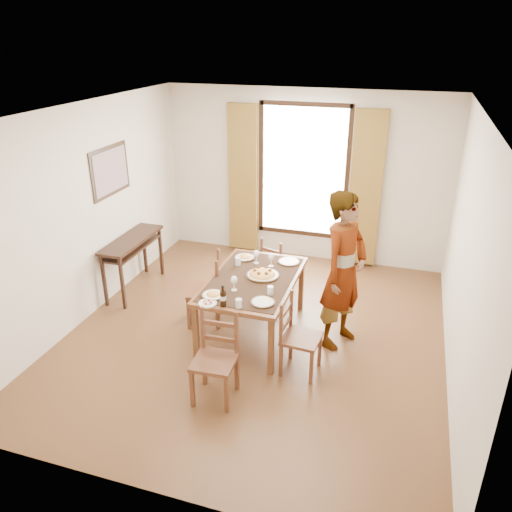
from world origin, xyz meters
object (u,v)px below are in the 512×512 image
(dining_table, at_px, (253,283))
(pasta_platter, at_px, (262,272))
(console_table, at_px, (132,246))
(man, at_px, (344,271))

(dining_table, bearing_deg, pasta_platter, 43.35)
(dining_table, bearing_deg, console_table, 163.81)
(dining_table, xyz_separation_m, man, (1.05, 0.13, 0.26))
(console_table, relative_size, pasta_platter, 3.00)
(man, relative_size, pasta_platter, 4.74)
(pasta_platter, bearing_deg, man, 2.56)
(man, distance_m, pasta_platter, 0.97)
(man, height_order, pasta_platter, man)
(dining_table, relative_size, pasta_platter, 3.97)
(console_table, xyz_separation_m, dining_table, (1.98, -0.57, 0.00))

